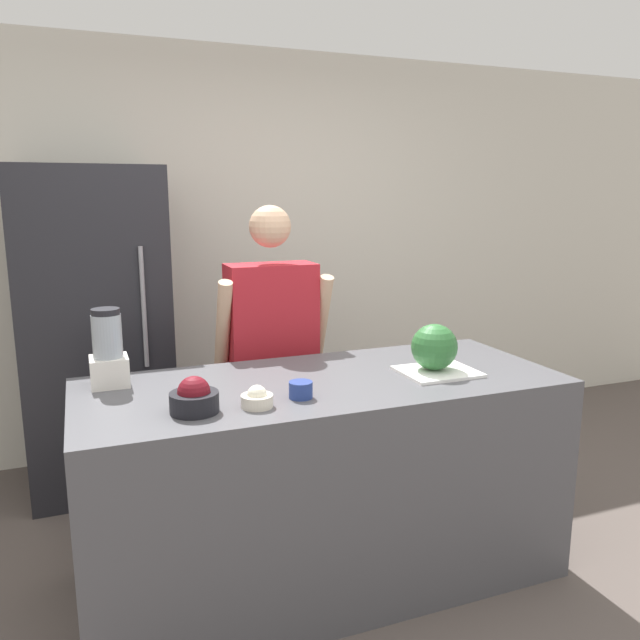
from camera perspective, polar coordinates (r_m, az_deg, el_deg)
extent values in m
plane|color=#564C47|center=(2.73, 3.92, -26.62)|extent=(14.00, 14.00, 0.00)
cube|color=silver|center=(4.22, -8.48, 6.18)|extent=(8.00, 0.06, 2.60)
cube|color=#4C4C51|center=(2.81, 0.32, -14.39)|extent=(2.03, 0.83, 0.91)
cube|color=#232328|center=(3.77, -19.76, -0.94)|extent=(0.78, 0.71, 1.83)
cylinder|color=gray|center=(3.39, -15.82, 1.12)|extent=(0.02, 0.02, 0.64)
cube|color=#4C608C|center=(3.40, -4.28, -10.83)|extent=(0.34, 0.18, 0.78)
cube|color=#B21E28|center=(3.21, -4.46, 0.24)|extent=(0.45, 0.22, 0.55)
sphere|color=#DBAD89|center=(3.15, -4.59, 8.52)|extent=(0.21, 0.21, 0.21)
cylinder|color=#DBAD89|center=(3.11, -8.84, -0.41)|extent=(0.07, 0.23, 0.47)
cylinder|color=#DBAD89|center=(3.26, 0.14, 0.27)|extent=(0.07, 0.23, 0.47)
cube|color=white|center=(2.78, 10.70, -4.67)|extent=(0.32, 0.27, 0.01)
sphere|color=#2D6B33|center=(2.76, 10.41, -2.44)|extent=(0.20, 0.20, 0.20)
cylinder|color=black|center=(2.30, -11.42, -7.38)|extent=(0.18, 0.18, 0.07)
sphere|color=maroon|center=(2.29, -11.46, -6.50)|extent=(0.12, 0.12, 0.12)
cylinder|color=beige|center=(2.32, -5.77, -7.37)|extent=(0.12, 0.12, 0.05)
sphere|color=white|center=(2.32, -5.79, -6.83)|extent=(0.07, 0.07, 0.07)
cylinder|color=navy|center=(2.41, -1.77, -6.40)|extent=(0.09, 0.09, 0.06)
cube|color=silver|center=(2.69, -18.69, -4.46)|extent=(0.15, 0.15, 0.12)
cylinder|color=#99A3AD|center=(2.66, -18.90, -1.39)|extent=(0.12, 0.12, 0.18)
cylinder|color=black|center=(2.64, -19.04, 0.73)|extent=(0.11, 0.11, 0.02)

